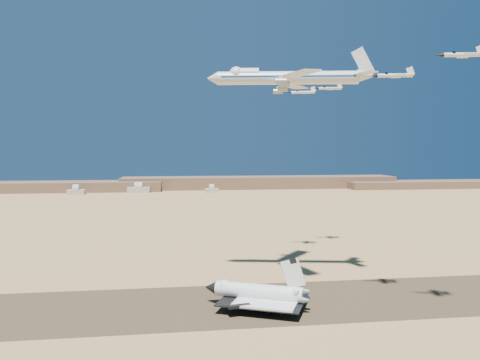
{
  "coord_description": "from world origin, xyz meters",
  "views": [
    {
      "loc": [
        -10.56,
        -171.05,
        57.41
      ],
      "look_at": [
        14.53,
        8.0,
        46.22
      ],
      "focal_mm": 35.0,
      "sensor_mm": 36.0,
      "label": 1
    }
  ],
  "objects": [
    {
      "name": "crew_b",
      "position": [
        25.9,
        -14.95,
        0.96
      ],
      "size": [
        0.78,
        1.0,
        1.8
      ],
      "primitive_type": "imported",
      "rotation": [
        0.0,
        0.0,
        1.94
      ],
      "color": "#D5510C",
      "rests_on": "runway"
    },
    {
      "name": "chase_jet_a",
      "position": [
        68.66,
        -8.89,
        84.91
      ],
      "size": [
        15.6,
        8.92,
        3.94
      ],
      "rotation": [
        0.0,
        0.0,
        -0.22
      ],
      "color": "silver"
    },
    {
      "name": "ridgeline",
      "position": [
        65.32,
        527.31,
        7.63
      ],
      "size": [
        960.0,
        90.0,
        18.0
      ],
      "color": "brown",
      "rests_on": "ground"
    },
    {
      "name": "hangars",
      "position": [
        -64.0,
        478.43,
        4.83
      ],
      "size": [
        200.5,
        29.5,
        30.0
      ],
      "color": "#B8B4A3",
      "rests_on": "ground"
    },
    {
      "name": "carrier_747",
      "position": [
        36.67,
        31.28,
        89.47
      ],
      "size": [
        73.24,
        55.64,
        18.18
      ],
      "rotation": [
        0.0,
        0.0,
        -0.18
      ],
      "color": "silver"
    },
    {
      "name": "runway",
      "position": [
        0.0,
        0.0,
        0.03
      ],
      "size": [
        600.0,
        50.0,
        0.06
      ],
      "primitive_type": "cube",
      "color": "#4E3D27",
      "rests_on": "ground"
    },
    {
      "name": "ground",
      "position": [
        0.0,
        0.0,
        0.0
      ],
      "size": [
        1200.0,
        1200.0,
        0.0
      ],
      "primitive_type": "plane",
      "color": "tan",
      "rests_on": "ground"
    },
    {
      "name": "chase_jet_b",
      "position": [
        81.53,
        -29.88,
        88.46
      ],
      "size": [
        15.39,
        8.75,
        3.88
      ],
      "rotation": [
        0.0,
        0.0,
        -0.21
      ],
      "color": "silver"
    },
    {
      "name": "crew_c",
      "position": [
        28.4,
        -11.87,
        0.88
      ],
      "size": [
        1.01,
        1.05,
        1.65
      ],
      "primitive_type": "imported",
      "rotation": [
        0.0,
        0.0,
        2.3
      ],
      "color": "#D5510C",
      "rests_on": "runway"
    },
    {
      "name": "chase_jet_f",
      "position": [
        78.63,
        92.45,
        93.77
      ],
      "size": [
        16.66,
        9.1,
        4.15
      ],
      "rotation": [
        0.0,
        0.0,
        -0.1
      ],
      "color": "silver"
    },
    {
      "name": "shuttle",
      "position": [
        19.25,
        -5.17,
        5.24
      ],
      "size": [
        40.05,
        34.12,
        19.51
      ],
      "rotation": [
        0.0,
        0.0,
        -0.42
      ],
      "color": "white",
      "rests_on": "runway"
    },
    {
      "name": "chase_jet_e",
      "position": [
        59.01,
        79.66,
        89.58
      ],
      "size": [
        15.84,
        9.19,
        4.03
      ],
      "rotation": [
        0.0,
        0.0,
        -0.27
      ],
      "color": "silver"
    },
    {
      "name": "crew_a",
      "position": [
        26.55,
        -14.1,
        0.86
      ],
      "size": [
        0.48,
        0.64,
        1.6
      ],
      "primitive_type": "imported",
      "rotation": [
        0.0,
        0.0,
        1.75
      ],
      "color": "#D5510C",
      "rests_on": "runway"
    }
  ]
}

